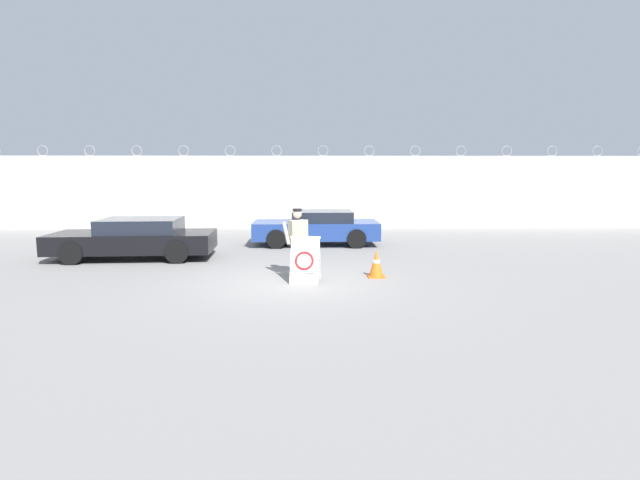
# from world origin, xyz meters

# --- Properties ---
(ground_plane) EXTENTS (90.00, 90.00, 0.00)m
(ground_plane) POSITION_xyz_m (0.00, 0.00, 0.00)
(ground_plane) COLOR gray
(perimeter_wall) EXTENTS (36.00, 0.30, 3.71)m
(perimeter_wall) POSITION_xyz_m (-0.00, 11.15, 1.63)
(perimeter_wall) COLOR silver
(perimeter_wall) RESTS_ON ground_plane
(barricade_sign) EXTENTS (0.76, 0.85, 1.08)m
(barricade_sign) POSITION_xyz_m (0.34, 0.08, 0.54)
(barricade_sign) COLOR white
(barricade_sign) RESTS_ON ground_plane
(security_guard) EXTENTS (0.66, 0.41, 1.68)m
(security_guard) POSITION_xyz_m (0.14, 0.67, 0.93)
(security_guard) COLOR black
(security_guard) RESTS_ON ground_plane
(traffic_cone_near) EXTENTS (0.41, 0.41, 0.68)m
(traffic_cone_near) POSITION_xyz_m (2.09, 0.57, 0.34)
(traffic_cone_near) COLOR orange
(traffic_cone_near) RESTS_ON ground_plane
(parked_car_front_coupe) EXTENTS (4.76, 2.20, 1.20)m
(parked_car_front_coupe) POSITION_xyz_m (-4.75, 3.33, 0.61)
(parked_car_front_coupe) COLOR black
(parked_car_front_coupe) RESTS_ON ground_plane
(parked_car_rear_sedan) EXTENTS (4.38, 1.97, 1.20)m
(parked_car_rear_sedan) POSITION_xyz_m (0.70, 6.02, 0.62)
(parked_car_rear_sedan) COLOR black
(parked_car_rear_sedan) RESTS_ON ground_plane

